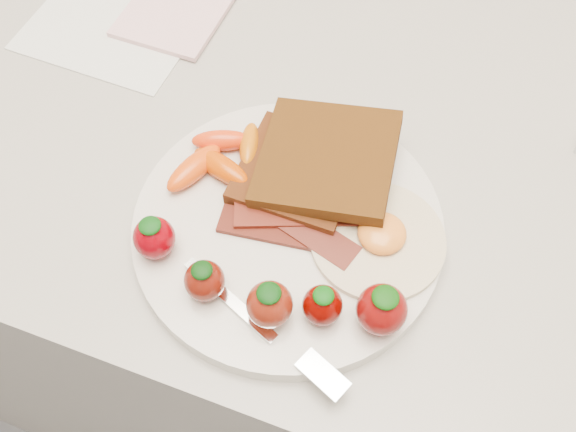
% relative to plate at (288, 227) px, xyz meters
% --- Properties ---
extents(counter, '(2.00, 0.60, 0.90)m').
position_rel_plate_xyz_m(counter, '(0.02, 0.14, -0.46)').
color(counter, gray).
rests_on(counter, ground).
extents(plate, '(0.27, 0.27, 0.02)m').
position_rel_plate_xyz_m(plate, '(0.00, 0.00, 0.00)').
color(plate, beige).
rests_on(plate, counter).
extents(toast_lower, '(0.10, 0.10, 0.01)m').
position_rel_plate_xyz_m(toast_lower, '(-0.01, 0.05, 0.02)').
color(toast_lower, '#34150B').
rests_on(toast_lower, plate).
extents(toast_upper, '(0.13, 0.13, 0.03)m').
position_rel_plate_xyz_m(toast_upper, '(0.01, 0.06, 0.03)').
color(toast_upper, black).
rests_on(toast_upper, toast_lower).
extents(fried_egg, '(0.15, 0.15, 0.02)m').
position_rel_plate_xyz_m(fried_egg, '(0.08, 0.01, 0.01)').
color(fried_egg, white).
rests_on(fried_egg, plate).
extents(bacon_strips, '(0.13, 0.07, 0.01)m').
position_rel_plate_xyz_m(bacon_strips, '(0.01, -0.00, 0.01)').
color(bacon_strips, '#420304').
rests_on(bacon_strips, plate).
extents(baby_carrots, '(0.08, 0.10, 0.02)m').
position_rel_plate_xyz_m(baby_carrots, '(-0.08, 0.04, 0.02)').
color(baby_carrots, red).
rests_on(baby_carrots, plate).
extents(strawberries, '(0.23, 0.06, 0.05)m').
position_rel_plate_xyz_m(strawberries, '(0.02, -0.07, 0.03)').
color(strawberries, '#770008').
rests_on(strawberries, plate).
extents(fork, '(0.16, 0.07, 0.00)m').
position_rel_plate_xyz_m(fork, '(0.02, -0.10, 0.01)').
color(fork, white).
rests_on(fork, plate).
extents(paper_sheet, '(0.19, 0.25, 0.00)m').
position_rel_plate_xyz_m(paper_sheet, '(-0.27, 0.22, -0.01)').
color(paper_sheet, silver).
rests_on(paper_sheet, counter).
extents(notepad, '(0.11, 0.16, 0.01)m').
position_rel_plate_xyz_m(notepad, '(-0.21, 0.24, -0.00)').
color(notepad, beige).
rests_on(notepad, paper_sheet).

